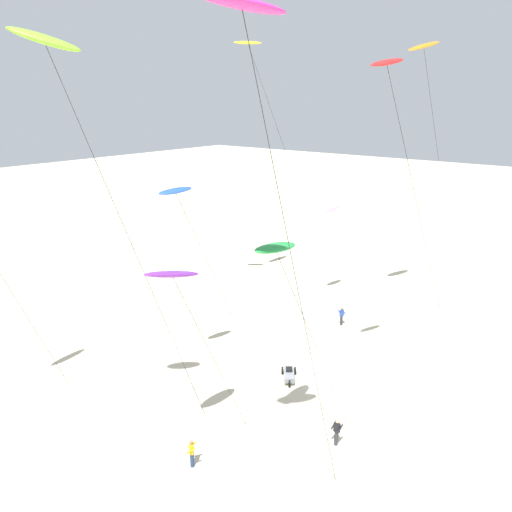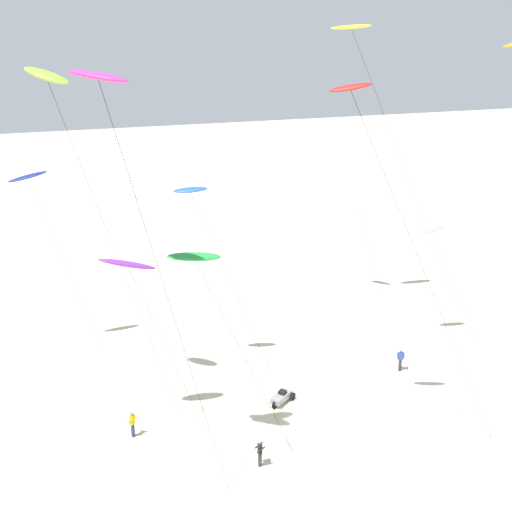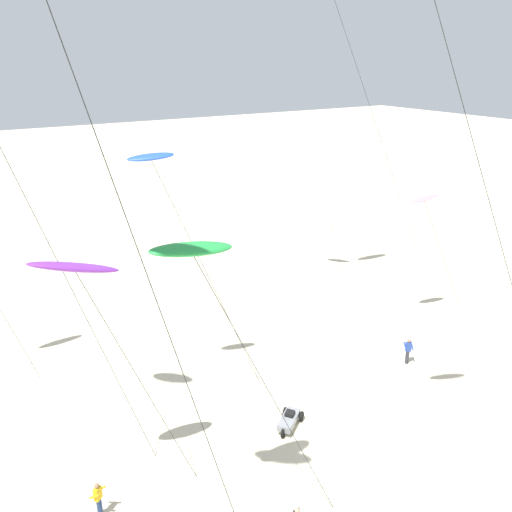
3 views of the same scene
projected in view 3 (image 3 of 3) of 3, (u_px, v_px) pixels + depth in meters
ground_plane at (353, 428)px, 26.63m from camera, size 260.00×260.00×0.00m
kite_pink at (425, 200)px, 34.15m from camera, size 5.09×2.10×9.26m
kite_green at (193, 251)px, 16.69m from camera, size 6.52×2.50×12.35m
kite_purple at (75, 268)px, 19.02m from camera, size 5.41×2.06×11.19m
kite_white at (320, 182)px, 42.43m from camera, size 3.32×1.99×8.57m
kite_blue at (152, 160)px, 24.80m from camera, size 6.11×2.59×13.53m
kite_flyer_middle at (408, 351)px, 31.86m from camera, size 0.70×0.69×1.67m
kite_flyer_furthest at (98, 499)px, 21.25m from camera, size 0.73×0.73×1.67m
beach_buggy at (289, 419)px, 26.57m from camera, size 2.00×1.77×0.82m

